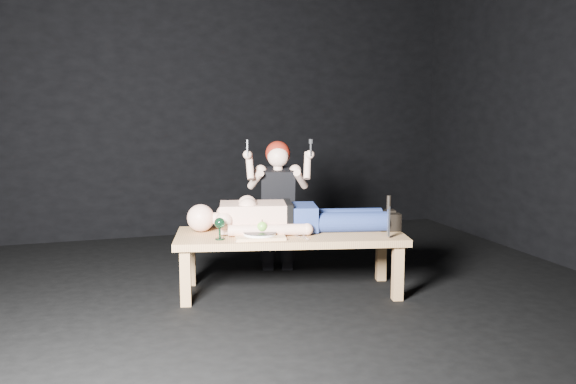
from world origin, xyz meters
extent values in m
plane|color=black|center=(0.00, 0.00, 0.00)|extent=(5.00, 5.00, 0.00)
plane|color=black|center=(0.00, 2.50, 1.50)|extent=(5.00, 0.00, 5.00)
cube|color=tan|center=(0.01, 0.22, 0.23)|extent=(1.77, 0.97, 0.45)
cube|color=tan|center=(-0.24, 0.13, 0.46)|extent=(0.38, 0.30, 0.02)
cylinder|color=white|center=(-0.24, 0.13, 0.48)|extent=(0.27, 0.27, 0.02)
sphere|color=#56A31E|center=(-0.22, 0.14, 0.53)|extent=(0.08, 0.08, 0.08)
cube|color=#B2B2B7|center=(-0.39, 0.12, 0.45)|extent=(0.08, 0.17, 0.01)
cube|color=#B2B2B7|center=(0.07, 0.03, 0.45)|extent=(0.03, 0.18, 0.01)
cube|color=#B2B2B7|center=(0.03, 0.08, 0.45)|extent=(0.08, 0.17, 0.01)
camera|label=1|loc=(-1.33, -4.01, 1.41)|focal=38.24mm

